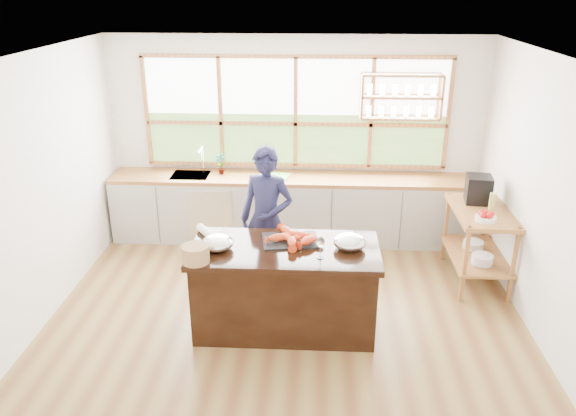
# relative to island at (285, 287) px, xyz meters

# --- Properties ---
(ground_plane) EXTENTS (5.00, 5.00, 0.00)m
(ground_plane) POSITION_rel_island_xyz_m (0.00, 0.20, -0.45)
(ground_plane) COLOR olive
(room_shell) EXTENTS (5.02, 4.52, 2.71)m
(room_shell) POSITION_rel_island_xyz_m (0.02, 0.71, 1.30)
(room_shell) COLOR white
(room_shell) RESTS_ON ground_plane
(back_counter) EXTENTS (4.90, 0.63, 0.90)m
(back_counter) POSITION_rel_island_xyz_m (-0.02, 2.14, 0.00)
(back_counter) COLOR #B1ADA7
(back_counter) RESTS_ON ground_plane
(right_shelf_unit) EXTENTS (0.62, 1.10, 0.90)m
(right_shelf_unit) POSITION_rel_island_xyz_m (2.19, 1.09, 0.15)
(right_shelf_unit) COLOR #A15B34
(right_shelf_unit) RESTS_ON ground_plane
(island) EXTENTS (1.85, 0.90, 0.90)m
(island) POSITION_rel_island_xyz_m (0.00, 0.00, 0.00)
(island) COLOR black
(island) RESTS_ON ground_plane
(cook) EXTENTS (0.70, 0.55, 1.68)m
(cook) POSITION_rel_island_xyz_m (-0.25, 0.82, 0.38)
(cook) COLOR #191A3A
(cook) RESTS_ON ground_plane
(potted_plant) EXTENTS (0.18, 0.16, 0.29)m
(potted_plant) POSITION_rel_island_xyz_m (-0.99, 2.20, 0.59)
(potted_plant) COLOR slate
(potted_plant) RESTS_ON back_counter
(cutting_board) EXTENTS (0.46, 0.39, 0.01)m
(cutting_board) POSITION_rel_island_xyz_m (-0.27, 2.14, 0.45)
(cutting_board) COLOR #5AB646
(cutting_board) RESTS_ON back_counter
(espresso_machine) EXTENTS (0.32, 0.33, 0.32)m
(espresso_machine) POSITION_rel_island_xyz_m (2.19, 1.34, 0.61)
(espresso_machine) COLOR black
(espresso_machine) RESTS_ON right_shelf_unit
(wine_bottle) EXTENTS (0.07, 0.07, 0.25)m
(wine_bottle) POSITION_rel_island_xyz_m (2.24, 0.96, 0.57)
(wine_bottle) COLOR #A2A64D
(wine_bottle) RESTS_ON right_shelf_unit
(fruit_bowl) EXTENTS (0.22, 0.22, 0.11)m
(fruit_bowl) POSITION_rel_island_xyz_m (2.14, 0.78, 0.49)
(fruit_bowl) COLOR white
(fruit_bowl) RESTS_ON right_shelf_unit
(slate_board) EXTENTS (0.60, 0.48, 0.02)m
(slate_board) POSITION_rel_island_xyz_m (0.05, 0.15, 0.45)
(slate_board) COLOR black
(slate_board) RESTS_ON island
(lobster_pile) EXTENTS (0.52, 0.48, 0.08)m
(lobster_pile) POSITION_rel_island_xyz_m (0.07, 0.12, 0.50)
(lobster_pile) COLOR #D64324
(lobster_pile) RESTS_ON slate_board
(mixing_bowl_left) EXTENTS (0.31, 0.31, 0.15)m
(mixing_bowl_left) POSITION_rel_island_xyz_m (-0.65, -0.07, 0.51)
(mixing_bowl_left) COLOR silver
(mixing_bowl_left) RESTS_ON island
(mixing_bowl_right) EXTENTS (0.32, 0.32, 0.15)m
(mixing_bowl_right) POSITION_rel_island_xyz_m (0.63, 0.02, 0.51)
(mixing_bowl_right) COLOR silver
(mixing_bowl_right) RESTS_ON island
(wine_glass) EXTENTS (0.08, 0.08, 0.22)m
(wine_glass) POSITION_rel_island_xyz_m (0.35, -0.20, 0.61)
(wine_glass) COLOR silver
(wine_glass) RESTS_ON island
(wicker_basket) EXTENTS (0.26, 0.26, 0.16)m
(wicker_basket) POSITION_rel_island_xyz_m (-0.81, -0.34, 0.53)
(wicker_basket) COLOR #A37D4A
(wicker_basket) RESTS_ON island
(parchment_roll) EXTENTS (0.24, 0.29, 0.08)m
(parchment_roll) POSITION_rel_island_xyz_m (-0.83, 0.24, 0.49)
(parchment_roll) COLOR white
(parchment_roll) RESTS_ON island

